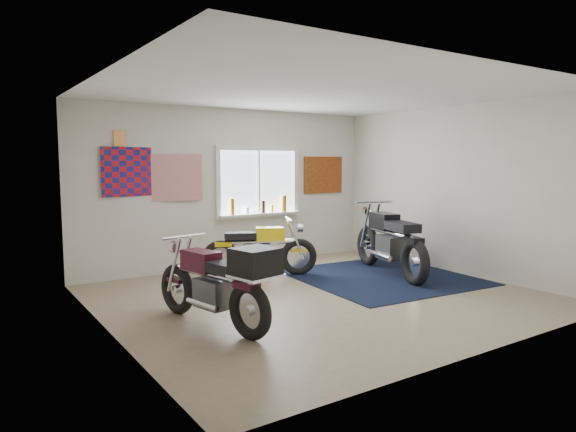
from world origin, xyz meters
TOP-DOWN VIEW (x-y plane):
  - ground at (0.00, 0.00)m, footprint 5.50×5.50m
  - room_shell at (0.00, 0.00)m, footprint 5.50×5.50m
  - navy_rug at (1.50, 0.38)m, footprint 2.70×2.79m
  - window_assembly at (0.50, 2.47)m, footprint 1.66×0.17m
  - oil_bottles at (0.58, 2.40)m, footprint 1.13×0.09m
  - flag_display at (-1.90, 2.48)m, footprint 1.60×0.10m
  - triumph_poster at (1.95, 2.48)m, footprint 0.90×0.03m
  - yellow_triumph at (-0.05, 1.50)m, footprint 1.71×0.88m
  - black_chrome_bike at (1.75, 0.46)m, footprint 0.89×2.19m
  - maroon_tourer at (-1.72, -0.47)m, footprint 0.78×1.90m

SIDE VIEW (x-z plane):
  - ground at x=0.00m, z-range 0.00..0.00m
  - navy_rug at x=1.50m, z-range 0.00..0.01m
  - yellow_triumph at x=-0.05m, z-range -0.06..0.87m
  - maroon_tourer at x=-1.72m, z-range 0.02..0.98m
  - black_chrome_bike at x=1.75m, z-range -0.07..1.08m
  - oil_bottles at x=0.58m, z-range 0.88..1.18m
  - window_assembly at x=0.50m, z-range 0.74..2.00m
  - triumph_poster at x=1.95m, z-range 1.20..1.90m
  - room_shell at x=0.00m, z-range -1.11..4.39m
  - flag_display at x=-1.90m, z-range 1.56..2.73m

